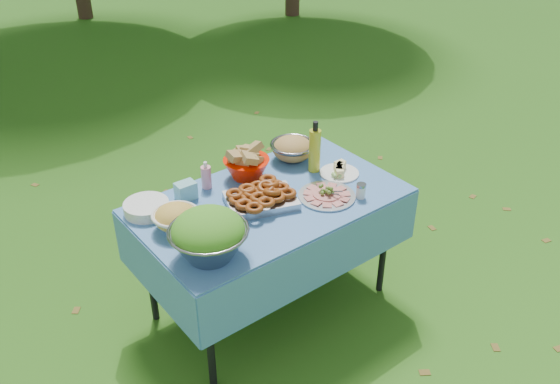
% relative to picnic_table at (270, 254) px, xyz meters
% --- Properties ---
extents(ground, '(80.00, 80.00, 0.00)m').
position_rel_picnic_table_xyz_m(ground, '(0.00, 0.00, -0.38)').
color(ground, '#173D0B').
rests_on(ground, ground).
extents(picnic_table, '(1.46, 0.86, 0.76)m').
position_rel_picnic_table_xyz_m(picnic_table, '(0.00, 0.00, 0.00)').
color(picnic_table, '#7EB8F3').
rests_on(picnic_table, ground).
extents(salad_bowl, '(0.48, 0.48, 0.25)m').
position_rel_picnic_table_xyz_m(salad_bowl, '(-0.53, -0.23, 0.51)').
color(salad_bowl, gray).
rests_on(salad_bowl, picnic_table).
extents(pasta_bowl_white, '(0.30, 0.30, 0.13)m').
position_rel_picnic_table_xyz_m(pasta_bowl_white, '(-0.54, 0.07, 0.45)').
color(pasta_bowl_white, white).
rests_on(pasta_bowl_white, picnic_table).
extents(plate_stack, '(0.30, 0.30, 0.06)m').
position_rel_picnic_table_xyz_m(plate_stack, '(-0.59, 0.30, 0.41)').
color(plate_stack, white).
rests_on(plate_stack, picnic_table).
extents(wipes_box, '(0.11, 0.08, 0.10)m').
position_rel_picnic_table_xyz_m(wipes_box, '(-0.36, 0.29, 0.43)').
color(wipes_box, '#78C2C9').
rests_on(wipes_box, picnic_table).
extents(sanitizer_bottle, '(0.07, 0.07, 0.16)m').
position_rel_picnic_table_xyz_m(sanitizer_bottle, '(-0.21, 0.32, 0.46)').
color(sanitizer_bottle, pink).
rests_on(sanitizer_bottle, picnic_table).
extents(bread_bowl, '(0.35, 0.35, 0.18)m').
position_rel_picnic_table_xyz_m(bread_bowl, '(0.04, 0.28, 0.47)').
color(bread_bowl, '#F71C00').
rests_on(bread_bowl, picnic_table).
extents(pasta_bowl_steel, '(0.31, 0.31, 0.14)m').
position_rel_picnic_table_xyz_m(pasta_bowl_steel, '(0.39, 0.29, 0.45)').
color(pasta_bowl_steel, gray).
rests_on(pasta_bowl_steel, picnic_table).
extents(fried_tray, '(0.44, 0.37, 0.09)m').
position_rel_picnic_table_xyz_m(fried_tray, '(-0.07, -0.01, 0.42)').
color(fried_tray, '#ACABB0').
rests_on(fried_tray, picnic_table).
extents(charcuterie_platter, '(0.39, 0.39, 0.07)m').
position_rel_picnic_table_xyz_m(charcuterie_platter, '(0.26, -0.17, 0.42)').
color(charcuterie_platter, '#9E9FA4').
rests_on(charcuterie_platter, picnic_table).
extents(oil_bottle, '(0.07, 0.07, 0.32)m').
position_rel_picnic_table_xyz_m(oil_bottle, '(0.40, 0.10, 0.54)').
color(oil_bottle, gold).
rests_on(oil_bottle, picnic_table).
extents(cheese_plate, '(0.26, 0.26, 0.06)m').
position_rel_picnic_table_xyz_m(cheese_plate, '(0.49, -0.03, 0.41)').
color(cheese_plate, white).
rests_on(cheese_plate, picnic_table).
extents(shaker, '(0.06, 0.06, 0.09)m').
position_rel_picnic_table_xyz_m(shaker, '(0.41, -0.29, 0.42)').
color(shaker, white).
rests_on(shaker, picnic_table).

